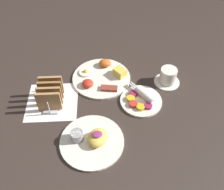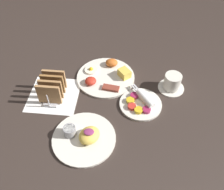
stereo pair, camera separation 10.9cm
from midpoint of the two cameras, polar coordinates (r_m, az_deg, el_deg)
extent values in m
plane|color=#332823|center=(1.07, -5.10, -3.65)|extent=(3.00, 3.00, 0.00)
cube|color=white|center=(1.14, -16.14, -1.59)|extent=(0.22, 0.22, 0.00)
cylinder|color=silver|center=(1.20, -4.85, 3.77)|extent=(0.28, 0.28, 0.01)
cube|color=#E5C64C|center=(1.19, -0.81, 5.09)|extent=(0.07, 0.07, 0.04)
ellipsoid|color=#C66023|center=(1.25, -4.10, 7.19)|extent=(0.06, 0.05, 0.03)
cylinder|color=#F4EACC|center=(1.23, -8.57, 5.01)|extent=(0.06, 0.06, 0.01)
sphere|color=yellow|center=(1.22, -8.60, 5.21)|extent=(0.02, 0.02, 0.02)
ellipsoid|color=red|center=(1.16, -8.28, 2.50)|extent=(0.05, 0.05, 0.03)
cube|color=brown|center=(1.14, -3.42, 1.41)|extent=(0.08, 0.04, 0.01)
cylinder|color=silver|center=(1.10, 3.84, -1.51)|extent=(0.18, 0.18, 0.01)
cylinder|color=#99234C|center=(1.11, 2.18, 0.21)|extent=(0.04, 0.04, 0.01)
cylinder|color=gold|center=(1.09, 1.45, -0.97)|extent=(0.04, 0.04, 0.01)
cylinder|color=red|center=(1.07, 2.02, -2.27)|extent=(0.04, 0.04, 0.01)
cylinder|color=gold|center=(1.06, 3.63, -2.95)|extent=(0.04, 0.04, 0.01)
cylinder|color=#99234C|center=(1.07, 5.38, -2.62)|extent=(0.04, 0.04, 0.01)
cylinder|color=white|center=(1.09, 4.80, -0.22)|extent=(0.09, 0.10, 0.03)
cube|color=silver|center=(1.13, 2.00, 1.86)|extent=(0.03, 0.04, 0.00)
cube|color=silver|center=(1.13, 2.46, 2.13)|extent=(0.03, 0.04, 0.00)
cylinder|color=silver|center=(0.98, -7.82, -10.67)|extent=(0.25, 0.25, 0.01)
ellipsoid|color=#EAC651|center=(0.96, -6.63, -9.86)|extent=(0.11, 0.11, 0.04)
ellipsoid|color=#8C3366|center=(0.94, -6.75, -9.10)|extent=(0.04, 0.03, 0.01)
cylinder|color=#99999E|center=(0.98, -11.25, -9.32)|extent=(0.05, 0.05, 0.04)
cylinder|color=white|center=(0.96, -11.39, -8.80)|extent=(0.04, 0.04, 0.01)
cube|color=#B7B7BC|center=(1.14, -16.19, -1.44)|extent=(0.06, 0.15, 0.01)
cube|color=#A77A4C|center=(1.07, -17.10, -1.59)|extent=(0.10, 0.01, 0.10)
cube|color=#A27446|center=(1.09, -16.85, -0.32)|extent=(0.10, 0.01, 0.10)
cube|color=olive|center=(1.11, -16.61, 0.90)|extent=(0.10, 0.01, 0.10)
cube|color=#A87A4C|center=(1.14, -16.38, 2.07)|extent=(0.10, 0.01, 0.10)
cylinder|color=#B7B7BC|center=(1.07, -17.11, -2.99)|extent=(0.01, 0.01, 0.07)
cylinder|color=#B7B7BC|center=(1.16, -16.08, 2.35)|extent=(0.01, 0.01, 0.07)
cylinder|color=silver|center=(1.20, 9.90, 2.93)|extent=(0.12, 0.12, 0.01)
cylinder|color=silver|center=(1.17, 10.14, 4.29)|extent=(0.08, 0.08, 0.07)
cylinder|color=#381E0F|center=(1.15, 10.34, 5.37)|extent=(0.06, 0.06, 0.01)
camera|label=1|loc=(0.05, -92.87, -3.14)|focal=40.00mm
camera|label=2|loc=(0.05, 87.13, 3.14)|focal=40.00mm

